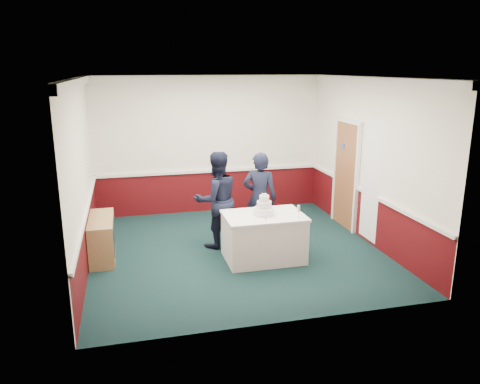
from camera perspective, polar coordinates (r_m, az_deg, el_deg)
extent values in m
plane|color=#14302D|center=(8.38, -0.50, -7.13)|extent=(5.00, 5.00, 0.00)
cube|color=white|center=(10.33, -3.72, 5.72)|extent=(5.00, 0.05, 3.00)
cube|color=white|center=(7.77, -18.60, 1.88)|extent=(0.05, 5.00, 3.00)
cube|color=white|center=(8.84, 15.32, 3.64)|extent=(0.05, 5.00, 3.00)
cube|color=white|center=(7.77, -0.55, 13.65)|extent=(5.00, 5.00, 0.05)
cube|color=#4A090D|center=(10.55, -3.62, 0.08)|extent=(5.00, 0.02, 0.90)
cube|color=white|center=(10.43, -3.66, 2.57)|extent=(4.98, 0.05, 0.06)
cube|color=white|center=(10.18, -3.84, 13.67)|extent=(5.00, 0.08, 0.12)
cube|color=#985F36|center=(9.61, 12.80, 1.95)|extent=(0.05, 0.90, 2.10)
cube|color=#234799|center=(9.62, 12.44, 5.44)|extent=(0.01, 0.12, 0.12)
cube|color=white|center=(8.66, 15.66, 1.36)|extent=(0.02, 0.60, 2.20)
cube|color=#AB7D53|center=(8.31, -16.47, -5.39)|extent=(0.40, 1.20, 0.70)
cube|color=black|center=(8.29, -15.08, -4.98)|extent=(0.01, 1.00, 0.50)
cube|color=white|center=(7.90, 2.90, -5.61)|extent=(1.28, 0.88, 0.76)
cube|color=white|center=(7.77, 2.94, -2.91)|extent=(1.32, 0.92, 0.04)
cylinder|color=white|center=(7.75, 2.95, -2.35)|extent=(0.34, 0.34, 0.12)
cylinder|color=silver|center=(7.76, 2.94, -2.68)|extent=(0.35, 0.35, 0.03)
cylinder|color=white|center=(7.72, 2.96, -1.53)|extent=(0.24, 0.24, 0.11)
cylinder|color=silver|center=(7.73, 2.95, -1.84)|extent=(0.25, 0.25, 0.02)
cylinder|color=white|center=(7.69, 2.97, -0.78)|extent=(0.16, 0.16, 0.10)
cylinder|color=silver|center=(7.70, 2.97, -1.06)|extent=(0.17, 0.17, 0.02)
sphere|color=#EDE5C9|center=(7.67, 2.98, -0.30)|extent=(0.03, 0.03, 0.03)
sphere|color=#EDE5C9|center=(7.69, 3.14, -0.26)|extent=(0.03, 0.03, 0.03)
sphere|color=#EDE5C9|center=(7.69, 2.78, -0.26)|extent=(0.03, 0.03, 0.03)
sphere|color=#EDE5C9|center=(7.65, 3.15, -0.34)|extent=(0.03, 0.03, 0.03)
sphere|color=#EDE5C9|center=(7.65, 2.82, -0.34)|extent=(0.03, 0.03, 0.03)
cube|color=silver|center=(7.58, 3.16, -3.22)|extent=(0.08, 0.21, 0.00)
cylinder|color=silver|center=(7.67, 7.13, -3.08)|extent=(0.05, 0.05, 0.01)
cylinder|color=silver|center=(7.66, 7.14, -2.75)|extent=(0.01, 0.01, 0.09)
cylinder|color=silver|center=(7.63, 7.17, -2.03)|extent=(0.04, 0.04, 0.11)
imported|color=black|center=(8.33, -2.85, -0.95)|extent=(0.96, 0.81, 1.74)
imported|color=black|center=(8.50, 2.43, -0.77)|extent=(0.73, 0.62, 1.70)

